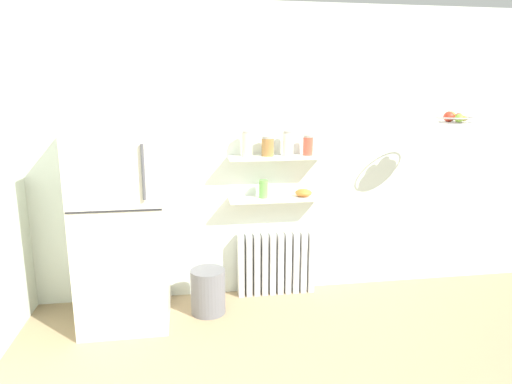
% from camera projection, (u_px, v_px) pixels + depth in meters
% --- Properties ---
extents(back_wall, '(7.04, 0.10, 2.60)m').
position_uv_depth(back_wall, '(281.00, 154.00, 4.07)').
color(back_wall, silver).
rests_on(back_wall, ground_plane).
extents(refrigerator, '(0.68, 0.75, 1.72)m').
position_uv_depth(refrigerator, '(122.00, 219.00, 3.56)').
color(refrigerator, silver).
rests_on(refrigerator, ground_plane).
extents(radiator, '(0.71, 0.12, 0.58)m').
position_uv_depth(radiator, '(276.00, 263.00, 4.15)').
color(radiator, white).
rests_on(radiator, ground_plane).
extents(wall_shelf_lower, '(0.86, 0.22, 0.02)m').
position_uv_depth(wall_shelf_lower, '(277.00, 199.00, 3.99)').
color(wall_shelf_lower, white).
extents(wall_shelf_upper, '(0.86, 0.22, 0.02)m').
position_uv_depth(wall_shelf_upper, '(278.00, 157.00, 3.91)').
color(wall_shelf_upper, white).
extents(storage_jar_0, '(0.09, 0.09, 0.22)m').
position_uv_depth(storage_jar_0, '(247.00, 144.00, 3.84)').
color(storage_jar_0, beige).
rests_on(storage_jar_0, wall_shelf_upper).
extents(storage_jar_1, '(0.11, 0.11, 0.17)m').
position_uv_depth(storage_jar_1, '(268.00, 146.00, 3.87)').
color(storage_jar_1, olive).
rests_on(storage_jar_1, wall_shelf_upper).
extents(storage_jar_2, '(0.09, 0.09, 0.22)m').
position_uv_depth(storage_jar_2, '(288.00, 144.00, 3.90)').
color(storage_jar_2, silver).
rests_on(storage_jar_2, wall_shelf_upper).
extents(storage_jar_3, '(0.09, 0.09, 0.18)m').
position_uv_depth(storage_jar_3, '(308.00, 145.00, 3.93)').
color(storage_jar_3, '#C64C38').
rests_on(storage_jar_3, wall_shelf_upper).
extents(vase, '(0.08, 0.08, 0.16)m').
position_uv_depth(vase, '(263.00, 189.00, 3.95)').
color(vase, '#66A84C').
rests_on(vase, wall_shelf_lower).
extents(shelf_bowl, '(0.15, 0.15, 0.07)m').
position_uv_depth(shelf_bowl, '(304.00, 193.00, 4.02)').
color(shelf_bowl, orange).
rests_on(shelf_bowl, wall_shelf_lower).
extents(trash_bin, '(0.29, 0.29, 0.39)m').
position_uv_depth(trash_bin, '(208.00, 291.00, 3.79)').
color(trash_bin, slate).
rests_on(trash_bin, ground_plane).
extents(hanging_fruit_basket, '(0.33, 0.33, 0.10)m').
position_uv_depth(hanging_fruit_basket, '(455.00, 118.00, 3.70)').
color(hanging_fruit_basket, '#B2B2B7').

